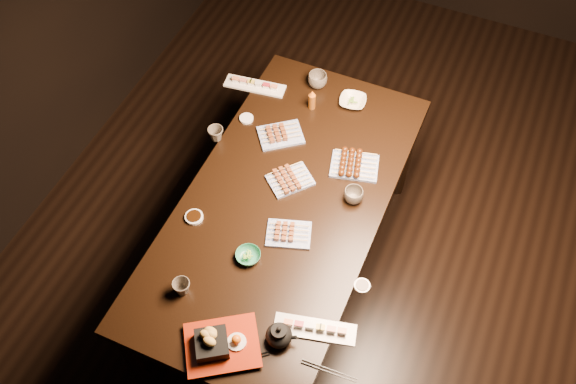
% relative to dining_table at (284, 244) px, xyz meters
% --- Properties ---
extents(ground, '(5.00, 5.00, 0.00)m').
position_rel_dining_table_xyz_m(ground, '(0.43, 0.15, -0.38)').
color(ground, black).
rests_on(ground, ground).
extents(dining_table, '(1.33, 1.97, 0.75)m').
position_rel_dining_table_xyz_m(dining_table, '(0.00, 0.00, 0.00)').
color(dining_table, black).
rests_on(dining_table, ground).
extents(sushi_platter_near, '(0.35, 0.17, 0.04)m').
position_rel_dining_table_xyz_m(sushi_platter_near, '(0.37, -0.53, 0.40)').
color(sushi_platter_near, white).
rests_on(sushi_platter_near, dining_table).
extents(sushi_platter_far, '(0.34, 0.13, 0.04)m').
position_rel_dining_table_xyz_m(sushi_platter_far, '(-0.45, 0.63, 0.40)').
color(sushi_platter_far, white).
rests_on(sushi_platter_far, dining_table).
extents(yakitori_plate_center, '(0.24, 0.25, 0.05)m').
position_rel_dining_table_xyz_m(yakitori_plate_center, '(-0.02, 0.13, 0.40)').
color(yakitori_plate_center, '#828EB6').
rests_on(yakitori_plate_center, dining_table).
extents(yakitori_plate_right, '(0.23, 0.20, 0.05)m').
position_rel_dining_table_xyz_m(yakitori_plate_right, '(0.09, -0.15, 0.40)').
color(yakitori_plate_right, '#828EB6').
rests_on(yakitori_plate_right, dining_table).
extents(yakitori_plate_left, '(0.27, 0.26, 0.06)m').
position_rel_dining_table_xyz_m(yakitori_plate_left, '(-0.18, 0.37, 0.40)').
color(yakitori_plate_left, '#828EB6').
rests_on(yakitori_plate_left, dining_table).
extents(tsukune_plate, '(0.26, 0.22, 0.06)m').
position_rel_dining_table_xyz_m(tsukune_plate, '(0.23, 0.33, 0.40)').
color(tsukune_plate, '#828EB6').
rests_on(tsukune_plate, dining_table).
extents(edamame_bowl_green, '(0.12, 0.12, 0.03)m').
position_rel_dining_table_xyz_m(edamame_bowl_green, '(-0.02, -0.33, 0.39)').
color(edamame_bowl_green, '#297D58').
rests_on(edamame_bowl_green, dining_table).
extents(edamame_bowl_cream, '(0.16, 0.16, 0.03)m').
position_rel_dining_table_xyz_m(edamame_bowl_cream, '(0.08, 0.72, 0.39)').
color(edamame_bowl_cream, beige).
rests_on(edamame_bowl_cream, dining_table).
extents(tempura_tray, '(0.38, 0.36, 0.11)m').
position_rel_dining_table_xyz_m(tempura_tray, '(0.06, -0.75, 0.43)').
color(tempura_tray, black).
rests_on(tempura_tray, dining_table).
extents(teacup_near_left, '(0.09, 0.09, 0.07)m').
position_rel_dining_table_xyz_m(teacup_near_left, '(-0.21, -0.59, 0.41)').
color(teacup_near_left, '#50483E').
rests_on(teacup_near_left, dining_table).
extents(teacup_mid_right, '(0.12, 0.12, 0.07)m').
position_rel_dining_table_xyz_m(teacup_mid_right, '(0.29, 0.14, 0.41)').
color(teacup_mid_right, '#50483E').
rests_on(teacup_mid_right, dining_table).
extents(teacup_far_left, '(0.08, 0.08, 0.07)m').
position_rel_dining_table_xyz_m(teacup_far_left, '(-0.47, 0.22, 0.41)').
color(teacup_far_left, '#50483E').
rests_on(teacup_far_left, dining_table).
extents(teacup_far_right, '(0.13, 0.13, 0.08)m').
position_rel_dining_table_xyz_m(teacup_far_right, '(-0.14, 0.77, 0.42)').
color(teacup_far_right, '#50483E').
rests_on(teacup_far_right, dining_table).
extents(teapot, '(0.15, 0.15, 0.11)m').
position_rel_dining_table_xyz_m(teapot, '(0.26, -0.63, 0.43)').
color(teapot, black).
rests_on(teapot, dining_table).
extents(condiment_bottle, '(0.05, 0.05, 0.12)m').
position_rel_dining_table_xyz_m(condiment_bottle, '(-0.11, 0.61, 0.43)').
color(condiment_bottle, brown).
rests_on(condiment_bottle, dining_table).
extents(sauce_dish_west, '(0.10, 0.10, 0.01)m').
position_rel_dining_table_xyz_m(sauce_dish_west, '(-0.34, -0.24, 0.38)').
color(sauce_dish_west, white).
rests_on(sauce_dish_west, dining_table).
extents(sauce_dish_east, '(0.09, 0.09, 0.01)m').
position_rel_dining_table_xyz_m(sauce_dish_east, '(0.22, 0.34, 0.38)').
color(sauce_dish_east, white).
rests_on(sauce_dish_east, dining_table).
extents(sauce_dish_se, '(0.09, 0.09, 0.01)m').
position_rel_dining_table_xyz_m(sauce_dish_se, '(0.48, -0.27, 0.38)').
color(sauce_dish_se, white).
rests_on(sauce_dish_se, dining_table).
extents(sauce_dish_nw, '(0.10, 0.10, 0.01)m').
position_rel_dining_table_xyz_m(sauce_dish_nw, '(-0.39, 0.40, 0.38)').
color(sauce_dish_nw, white).
rests_on(sauce_dish_nw, dining_table).
extents(chopsticks_near, '(0.17, 0.15, 0.01)m').
position_rel_dining_table_xyz_m(chopsticks_near, '(0.17, -0.76, 0.38)').
color(chopsticks_near, black).
rests_on(chopsticks_near, dining_table).
extents(chopsticks_se, '(0.23, 0.03, 0.01)m').
position_rel_dining_table_xyz_m(chopsticks_se, '(0.49, -0.67, 0.38)').
color(chopsticks_se, black).
rests_on(chopsticks_se, dining_table).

